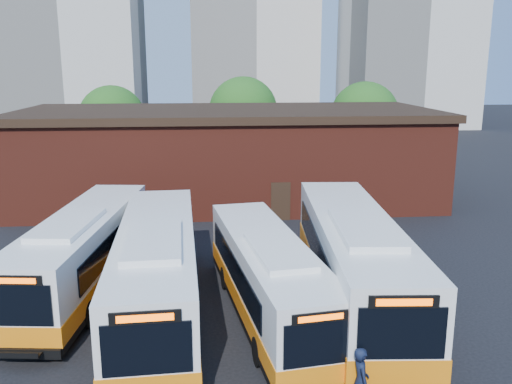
{
  "coord_description": "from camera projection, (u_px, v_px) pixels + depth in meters",
  "views": [
    {
      "loc": [
        -1.31,
        -18.04,
        9.36
      ],
      "look_at": [
        0.76,
        5.75,
        3.76
      ],
      "focal_mm": 38.0,
      "sensor_mm": 36.0,
      "label": 1
    }
  ],
  "objects": [
    {
      "name": "bus_west",
      "position": [
        84.0,
        255.0,
        22.86
      ],
      "size": [
        3.98,
        12.84,
        3.45
      ],
      "rotation": [
        0.0,
        0.0,
        -0.11
      ],
      "color": "white",
      "rests_on": "ground"
    },
    {
      "name": "bus_east",
      "position": [
        353.0,
        264.0,
        21.29
      ],
      "size": [
        3.86,
        14.17,
        3.82
      ],
      "rotation": [
        0.0,
        0.0,
        -0.07
      ],
      "color": "white",
      "rests_on": "ground"
    },
    {
      "name": "depot_building",
      "position": [
        228.0,
        154.0,
        38.4
      ],
      "size": [
        28.6,
        12.6,
        6.4
      ],
      "color": "maroon",
      "rests_on": "ground"
    },
    {
      "name": "bus_midwest",
      "position": [
        158.0,
        275.0,
        20.35
      ],
      "size": [
        3.44,
        13.61,
        3.68
      ],
      "rotation": [
        0.0,
        0.0,
        0.05
      ],
      "color": "white",
      "rests_on": "ground"
    },
    {
      "name": "tree_west",
      "position": [
        112.0,
        119.0,
        48.88
      ],
      "size": [
        6.0,
        6.0,
        7.65
      ],
      "color": "#382314",
      "rests_on": "ground"
    },
    {
      "name": "transit_worker",
      "position": [
        361.0,
        381.0,
        14.73
      ],
      "size": [
        0.51,
        0.74,
        1.97
      ],
      "primitive_type": "imported",
      "rotation": [
        0.0,
        0.0,
        1.63
      ],
      "color": "black",
      "rests_on": "ground"
    },
    {
      "name": "tree_east",
      "position": [
        365.0,
        116.0,
        49.81
      ],
      "size": [
        6.24,
        6.24,
        7.96
      ],
      "color": "#382314",
      "rests_on": "ground"
    },
    {
      "name": "tree_mid",
      "position": [
        243.0,
        111.0,
        51.73
      ],
      "size": [
        6.56,
        6.56,
        8.36
      ],
      "color": "#382314",
      "rests_on": "ground"
    },
    {
      "name": "bus_mideast",
      "position": [
        268.0,
        281.0,
        20.29
      ],
      "size": [
        4.04,
        12.09,
        3.25
      ],
      "rotation": [
        0.0,
        0.0,
        0.14
      ],
      "color": "white",
      "rests_on": "ground"
    },
    {
      "name": "ground",
      "position": [
        249.0,
        329.0,
        19.75
      ],
      "size": [
        220.0,
        220.0,
        0.0
      ],
      "primitive_type": "plane",
      "color": "black"
    }
  ]
}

